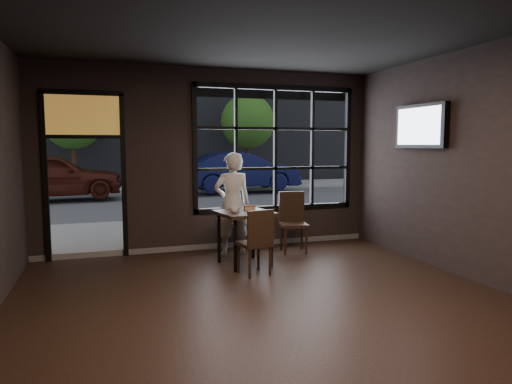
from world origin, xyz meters
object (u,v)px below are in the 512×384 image
object	(u,v)px
cafe_table	(245,238)
chair_near	(254,241)
man	(232,204)
navy_car	(241,171)

from	to	relation	value
cafe_table	chair_near	bearing A→B (deg)	-101.82
cafe_table	man	size ratio (longest dim) A/B	0.48
man	navy_car	world-z (taller)	man
cafe_table	navy_car	size ratio (longest dim) A/B	0.19
chair_near	man	size ratio (longest dim) A/B	0.55
chair_near	navy_car	distance (m)	11.07
man	navy_car	size ratio (longest dim) A/B	0.39
chair_near	navy_car	world-z (taller)	navy_car
cafe_table	chair_near	size ratio (longest dim) A/B	0.88
cafe_table	chair_near	world-z (taller)	chair_near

